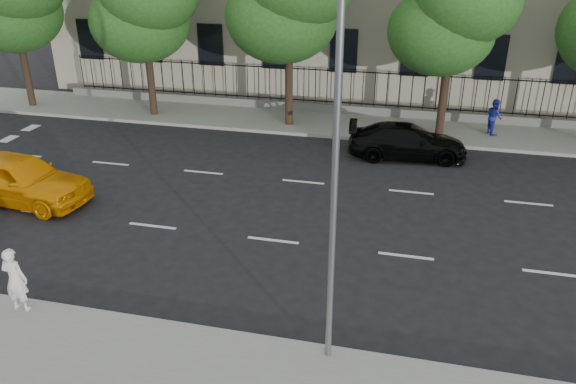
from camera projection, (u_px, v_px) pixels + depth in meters
The scene contains 10 objects.
ground at pixel (250, 286), 14.96m from camera, with size 120.00×120.00×0.00m, color black.
far_sidewalk at pixel (333, 123), 27.27m from camera, with size 60.00×4.00×0.15m, color gray.
lane_markings at pixel (290, 208), 19.15m from camera, with size 49.60×4.62×0.01m, color silver, non-canonical shape.
iron_fence at pixel (338, 102), 28.52m from camera, with size 30.00×0.50×2.20m.
street_light at pixel (340, 131), 10.70m from camera, with size 0.25×3.32×8.05m.
tree_d at pixel (455, 4), 23.21m from camera, with size 5.34×4.94×8.84m.
yellow_taxi at pixel (19, 179), 19.28m from camera, with size 2.03×5.05×1.72m, color orange.
black_sedan at pixel (407, 141), 23.12m from camera, with size 1.97×4.84×1.40m, color black.
woman_near at pixel (15, 279), 13.48m from camera, with size 0.62×0.41×1.70m, color white.
pedestrian_far at pixel (494, 117), 25.32m from camera, with size 0.78×0.61×1.61m, color navy.
Camera 1 is at (3.85, -11.91, 8.64)m, focal length 35.00 mm.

